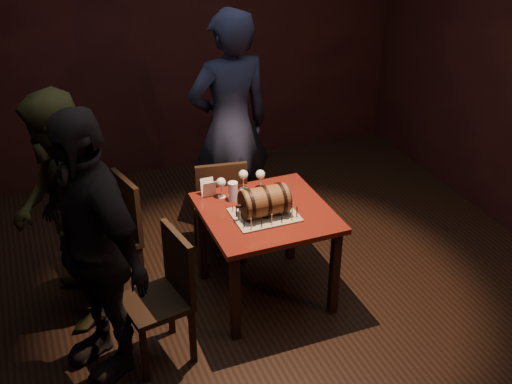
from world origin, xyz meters
The scene contains 16 objects.
room_shell centered at (0.00, 0.00, 1.40)m, with size 5.04×5.04×2.80m.
pub_table centered at (0.11, 0.11, 0.64)m, with size 0.90×0.90×0.75m.
cake_board centered at (0.08, 0.04, 0.76)m, with size 0.45×0.35×0.01m, color gray.
barrel_cake centered at (0.08, 0.04, 0.87)m, with size 0.39×0.23×0.23m.
birthday_candles centered at (0.08, 0.04, 0.80)m, with size 0.40×0.30×0.09m.
wine_glass_left centered at (-0.12, 0.40, 0.87)m, with size 0.07×0.07×0.16m.
wine_glass_mid centered at (0.07, 0.46, 0.87)m, with size 0.07×0.07×0.16m.
wine_glass_right centered at (0.20, 0.42, 0.87)m, with size 0.07×0.07×0.16m.
pint_of_ale centered at (-0.06, 0.33, 0.82)m, with size 0.07×0.07×0.15m.
menu_card centered at (-0.20, 0.46, 0.81)m, with size 0.10×0.05×0.13m, color white, non-canonical shape.
chair_back centered at (-0.05, 0.68, 0.52)m, with size 0.46×0.46×0.93m.
chair_left_rear centered at (-0.88, 0.60, 0.52)m, with size 0.48×0.48×0.93m.
chair_left_front centered at (-0.73, -0.24, 0.52)m, with size 0.46×0.46×0.93m.
person_back centered at (0.19, 1.09, 0.99)m, with size 0.72×0.47×1.98m, color black.
person_left_rear centered at (-1.26, 0.39, 0.86)m, with size 0.84×0.65×1.72m, color #434321.
person_left_front centered at (-1.15, -0.17, 0.92)m, with size 1.07×0.45×1.83m, color black.
Camera 1 is at (-1.40, -3.54, 3.10)m, focal length 45.00 mm.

